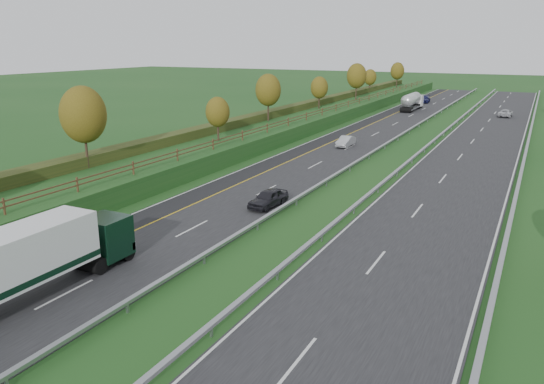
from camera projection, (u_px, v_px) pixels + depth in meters
The scene contains 18 objects.
ground at pixel (392, 158), 63.91m from camera, with size 400.00×400.00×0.00m, color #1B4719.
near_carriageway at pixel (343, 145), 71.68m from camera, with size 10.50×200.00×0.04m, color black.
far_carriageway at pixel (472, 157), 64.51m from camera, with size 10.50×200.00×0.04m, color black.
hard_shoulder at pixel (318, 143), 73.32m from camera, with size 3.00×200.00×0.04m, color black.
lane_markings at pixel (390, 149), 68.79m from camera, with size 26.75×200.00×0.01m.
embankment_left at pixel (259, 131), 77.08m from camera, with size 12.00×200.00×2.00m, color #1B4719.
hedge_left at pixel (247, 120), 77.53m from camera, with size 2.20×180.00×1.10m, color #2A3917.
fence_left at pixel (285, 122), 74.30m from camera, with size 0.12×189.06×1.20m.
median_barrier_near at pixel (385, 144), 69.04m from camera, with size 0.32×200.00×0.71m.
median_barrier_far at pixel (425, 148), 66.83m from camera, with size 0.32×200.00×0.71m.
outer_barrier_far at pixel (525, 156), 61.82m from camera, with size 0.32×200.00×0.71m.
trees_left at pixel (249, 96), 72.58m from camera, with size 6.64×164.30×7.66m.
box_lorry at pixel (2, 270), 26.55m from camera, with size 2.58×16.28×4.06m.
road_tanker at pixel (412, 101), 109.25m from camera, with size 2.40×11.22×3.46m.
car_dark_near at pixel (268, 198), 44.44m from camera, with size 1.74×4.33×1.48m, color black.
car_silver_mid at pixel (346, 141), 70.56m from camera, with size 1.47×4.22×1.39m, color #A4A5A9.
car_small_far at pixel (425, 99), 123.12m from camera, with size 2.22×5.45×1.58m, color #161846.
car_oncoming at pixel (506, 113), 99.34m from camera, with size 2.27×4.93×1.37m, color silver.
Camera 1 is at (23.34, -7.46, 13.28)m, focal length 35.00 mm.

